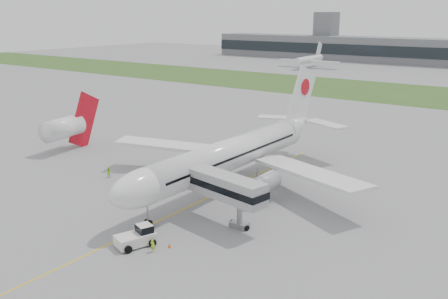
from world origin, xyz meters
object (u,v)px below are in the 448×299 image
Objects in this scene: pushback_tug at (138,236)px; jet_bridge at (215,184)px; airliner at (234,152)px; neighbor_aircraft at (66,127)px; ground_crew_near at (153,245)px.

jet_bridge reaches higher than pushback_tug.
neighbor_aircraft is (-40.38, -2.15, -0.81)m from airliner.
jet_bridge is at bearing -22.53° from neighbor_aircraft.
neighbor_aircraft is at bearing 176.33° from jet_bridge.
pushback_tug is 12.56m from jet_bridge.
airliner is at bearing -6.17° from neighbor_aircraft.
airliner is 3.48× the size of jet_bridge.
neighbor_aircraft is (-46.14, 22.78, 4.01)m from ground_crew_near.
neighbor_aircraft is (-43.33, 22.44, 3.74)m from pushback_tug.
airliner reaches higher than jet_bridge.
pushback_tug is at bearing -14.83° from ground_crew_near.
neighbor_aircraft reaches higher than jet_bridge.
jet_bridge is 9.23× the size of ground_crew_near.
jet_bridge is at bearing -99.32° from ground_crew_near.
pushback_tug is (2.95, -24.59, -4.55)m from airliner.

